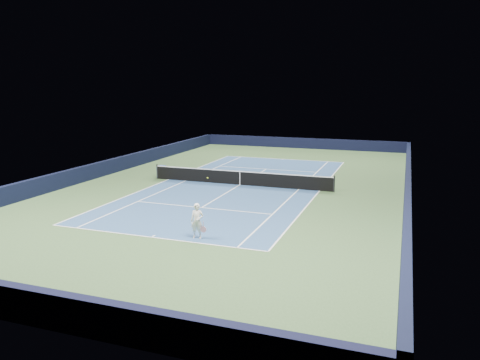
% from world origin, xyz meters
% --- Properties ---
extents(ground, '(40.00, 40.00, 0.00)m').
position_xyz_m(ground, '(0.00, 0.00, 0.00)').
color(ground, '#36542D').
rests_on(ground, ground).
extents(wall_far, '(22.00, 0.35, 1.10)m').
position_xyz_m(wall_far, '(0.00, 19.82, 0.55)').
color(wall_far, black).
rests_on(wall_far, ground).
extents(wall_near, '(22.00, 0.35, 1.10)m').
position_xyz_m(wall_near, '(0.00, -19.82, 0.55)').
color(wall_near, black).
rests_on(wall_near, ground).
extents(wall_right, '(0.35, 40.00, 1.10)m').
position_xyz_m(wall_right, '(10.82, 0.00, 0.55)').
color(wall_right, black).
rests_on(wall_right, ground).
extents(wall_left, '(0.35, 40.00, 1.10)m').
position_xyz_m(wall_left, '(-10.82, 0.00, 0.55)').
color(wall_left, black).
rests_on(wall_left, ground).
extents(court_surface, '(10.97, 23.77, 0.01)m').
position_xyz_m(court_surface, '(0.00, 0.00, 0.00)').
color(court_surface, navy).
rests_on(court_surface, ground).
extents(baseline_far, '(10.97, 0.08, 0.00)m').
position_xyz_m(baseline_far, '(0.00, 11.88, 0.01)').
color(baseline_far, white).
rests_on(baseline_far, ground).
extents(baseline_near, '(10.97, 0.08, 0.00)m').
position_xyz_m(baseline_near, '(0.00, -11.88, 0.01)').
color(baseline_near, white).
rests_on(baseline_near, ground).
extents(sideline_doubles_right, '(0.08, 23.77, 0.00)m').
position_xyz_m(sideline_doubles_right, '(5.49, 0.00, 0.01)').
color(sideline_doubles_right, white).
rests_on(sideline_doubles_right, ground).
extents(sideline_doubles_left, '(0.08, 23.77, 0.00)m').
position_xyz_m(sideline_doubles_left, '(-5.49, 0.00, 0.01)').
color(sideline_doubles_left, white).
rests_on(sideline_doubles_left, ground).
extents(sideline_singles_right, '(0.08, 23.77, 0.00)m').
position_xyz_m(sideline_singles_right, '(4.12, 0.00, 0.01)').
color(sideline_singles_right, white).
rests_on(sideline_singles_right, ground).
extents(sideline_singles_left, '(0.08, 23.77, 0.00)m').
position_xyz_m(sideline_singles_left, '(-4.12, 0.00, 0.01)').
color(sideline_singles_left, white).
rests_on(sideline_singles_left, ground).
extents(service_line_far, '(8.23, 0.08, 0.00)m').
position_xyz_m(service_line_far, '(0.00, 6.40, 0.01)').
color(service_line_far, white).
rests_on(service_line_far, ground).
extents(service_line_near, '(8.23, 0.08, 0.00)m').
position_xyz_m(service_line_near, '(0.00, -6.40, 0.01)').
color(service_line_near, white).
rests_on(service_line_near, ground).
extents(center_service_line, '(0.08, 12.80, 0.00)m').
position_xyz_m(center_service_line, '(0.00, 0.00, 0.01)').
color(center_service_line, white).
rests_on(center_service_line, ground).
extents(center_mark_far, '(0.08, 0.30, 0.00)m').
position_xyz_m(center_mark_far, '(0.00, 11.73, 0.01)').
color(center_mark_far, white).
rests_on(center_mark_far, ground).
extents(center_mark_near, '(0.08, 0.30, 0.00)m').
position_xyz_m(center_mark_near, '(0.00, -11.73, 0.01)').
color(center_mark_near, white).
rests_on(center_mark_near, ground).
extents(tennis_net, '(12.90, 0.10, 1.07)m').
position_xyz_m(tennis_net, '(0.00, 0.00, 0.50)').
color(tennis_net, black).
rests_on(tennis_net, ground).
extents(sponsor_cube, '(0.62, 0.55, 0.87)m').
position_xyz_m(sponsor_cube, '(-6.40, 0.60, 0.43)').
color(sponsor_cube, '#1D3FB2').
rests_on(sponsor_cube, ground).
extents(tennis_player, '(0.78, 1.27, 2.61)m').
position_xyz_m(tennis_player, '(2.01, -11.29, 0.80)').
color(tennis_player, white).
rests_on(tennis_player, ground).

